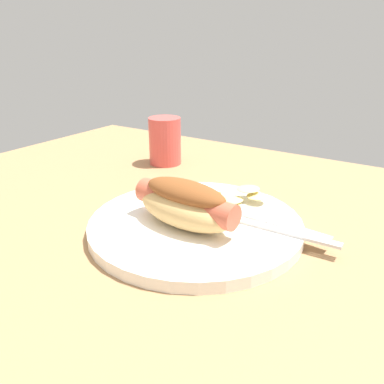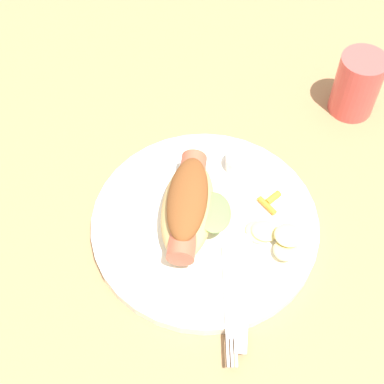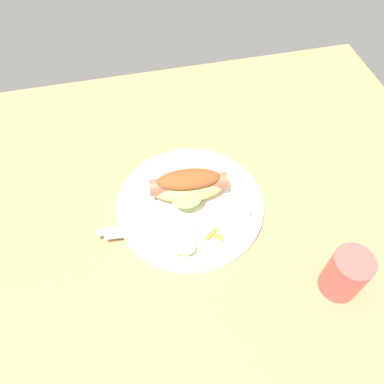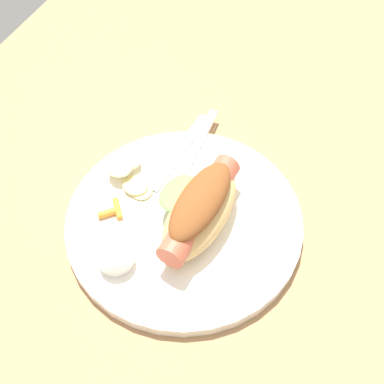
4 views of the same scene
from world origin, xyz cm
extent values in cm
cube|color=#9E754C|center=(0.00, 0.00, -0.90)|extent=(120.00, 90.00, 1.80)
cylinder|color=white|center=(1.76, -1.07, 0.80)|extent=(29.38, 29.38, 1.60)
ellipsoid|color=tan|center=(1.98, 1.14, 4.05)|extent=(15.17, 7.95, 4.90)
cylinder|color=#C1563D|center=(1.98, 1.14, 4.91)|extent=(15.49, 4.82, 3.38)
ellipsoid|color=brown|center=(1.98, 1.14, 6.43)|extent=(12.83, 6.10, 2.85)
ellipsoid|color=#6BB74C|center=(0.92, -2.12, 5.03)|extent=(6.27, 4.80, 1.40)
cylinder|color=white|center=(10.47, -5.91, 2.79)|extent=(4.20, 4.20, 2.37)
cube|color=silver|center=(-8.04, -3.90, 1.80)|extent=(11.82, 1.49, 0.40)
cube|color=silver|center=(-15.54, -3.64, 1.80)|extent=(3.21, 0.38, 0.40)
cube|color=silver|center=(-15.53, -4.09, 1.80)|extent=(3.21, 0.38, 0.40)
cube|color=silver|center=(-15.52, -4.54, 1.80)|extent=(3.21, 0.38, 0.40)
cube|color=silver|center=(-7.99, -5.70, 1.78)|extent=(15.34, 2.73, 0.36)
ellipsoid|color=#E1CD7B|center=(0.13, -7.81, 1.85)|extent=(4.75, 4.60, 0.50)
ellipsoid|color=#E1CD7B|center=(-0.21, -8.61, 2.24)|extent=(4.13, 4.36, 0.64)
ellipsoid|color=#E1CD7B|center=(-2.94, -10.94, 2.70)|extent=(3.95, 3.84, 0.71)
ellipsoid|color=#E1CD7B|center=(-1.26, -11.35, 3.38)|extent=(5.04, 5.02, 0.79)
cylinder|color=orange|center=(3.97, -9.14, 1.99)|extent=(2.86, 2.51, 0.78)
cylinder|color=orange|center=(5.15, -10.00, 2.07)|extent=(2.22, 2.31, 0.94)
cylinder|color=#D84C47|center=(23.43, -23.14, 4.86)|extent=(6.66, 6.66, 9.73)
camera|label=1|loc=(-23.69, 38.99, 25.03)|focal=35.74mm
camera|label=2|loc=(-36.02, -0.13, 62.72)|focal=52.14mm
camera|label=3|loc=(-7.44, -42.90, 63.73)|focal=35.35mm
camera|label=4|loc=(32.22, 12.31, 50.70)|focal=44.72mm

